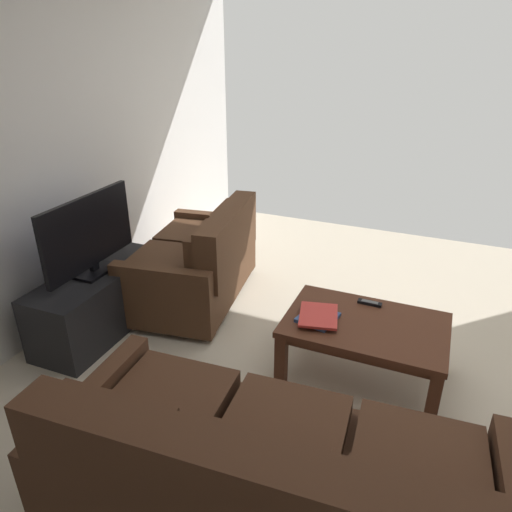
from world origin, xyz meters
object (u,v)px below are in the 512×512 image
book_stack (318,316)px  tv_remote (370,303)px  loveseat_near (199,262)px  flat_tv (89,234)px  tv_stand (100,301)px  coffee_table (365,331)px  sofa_main (269,490)px

book_stack → tv_remote: bearing=-130.4°
loveseat_near → flat_tv: flat_tv is taller
tv_stand → book_stack: size_ratio=3.32×
flat_tv → book_stack: flat_tv is taller
loveseat_near → tv_remote: 1.47m
tv_remote → coffee_table: bearing=94.7°
book_stack → tv_remote: 0.42m
coffee_table → loveseat_near: bearing=-17.6°
tv_stand → tv_remote: 1.99m
sofa_main → tv_stand: sofa_main is taller
sofa_main → loveseat_near: (1.34, -1.80, -0.02)m
sofa_main → flat_tv: 2.17m
loveseat_near → tv_stand: bearing=55.5°
loveseat_near → coffee_table: size_ratio=1.37×
loveseat_near → coffee_table: 1.54m
sofa_main → book_stack: bearing=-82.8°
sofa_main → tv_stand: (1.82, -1.11, -0.13)m
loveseat_near → book_stack: 1.31m
coffee_table → flat_tv: bearing=6.5°
sofa_main → book_stack: sofa_main is taller
flat_tv → tv_remote: flat_tv is taller
tv_stand → book_stack: tv_stand is taller
tv_remote → flat_tv: bearing=13.4°
loveseat_near → flat_tv: size_ratio=1.56×
sofa_main → coffee_table: size_ratio=1.91×
flat_tv → book_stack: bearing=-175.2°
loveseat_near → coffee_table: bearing=162.4°
flat_tv → tv_remote: 2.01m
tv_stand → tv_remote: tv_stand is taller
coffee_table → tv_stand: tv_stand is taller
loveseat_near → book_stack: loveseat_near is taller
tv_remote → loveseat_near: bearing=-9.1°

